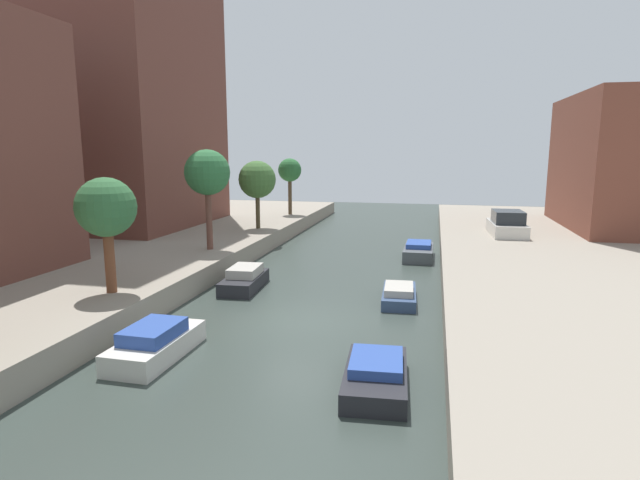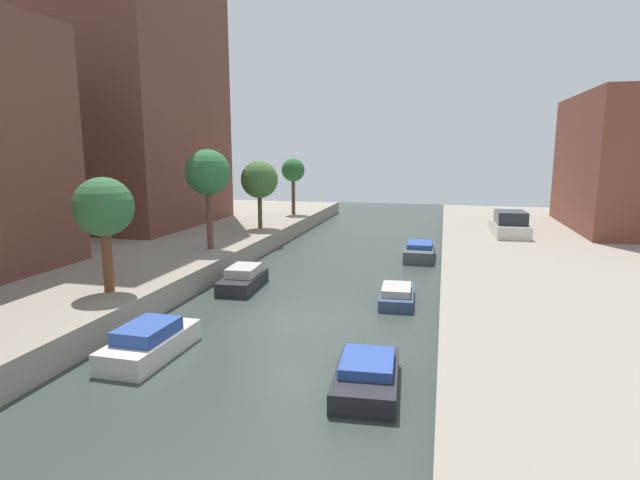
{
  "view_description": "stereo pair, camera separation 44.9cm",
  "coord_description": "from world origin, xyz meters",
  "px_view_note": "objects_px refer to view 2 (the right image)",
  "views": [
    {
      "loc": [
        4.55,
        -16.75,
        5.99
      ],
      "look_at": [
        -1.02,
        7.97,
        1.52
      ],
      "focal_mm": 28.58,
      "sensor_mm": 36.0,
      "label": 1
    },
    {
      "loc": [
        4.98,
        -16.65,
        5.99
      ],
      "look_at": [
        -1.02,
        7.97,
        1.52
      ],
      "focal_mm": 28.58,
      "sensor_mm": 36.0,
      "label": 2
    }
  ],
  "objects_px": {
    "moored_boat_right_2": "(367,376)",
    "moored_boat_right_4": "(420,252)",
    "street_tree_2": "(104,208)",
    "street_tree_5": "(293,171)",
    "moored_boat_left_2": "(150,342)",
    "moored_boat_right_3": "(397,295)",
    "street_tree_4": "(259,180)",
    "moored_boat_left_3": "(243,279)",
    "parked_car": "(510,225)",
    "street_tree_3": "(208,173)",
    "apartment_tower_far": "(121,32)"
  },
  "relations": [
    {
      "from": "street_tree_5",
      "to": "moored_boat_right_2",
      "type": "bearing_deg",
      "value": -69.57
    },
    {
      "from": "street_tree_4",
      "to": "moored_boat_right_3",
      "type": "height_order",
      "value": "street_tree_4"
    },
    {
      "from": "moored_boat_left_3",
      "to": "moored_boat_right_3",
      "type": "relative_size",
      "value": 1.04
    },
    {
      "from": "moored_boat_left_2",
      "to": "street_tree_4",
      "type": "bearing_deg",
      "value": 100.28
    },
    {
      "from": "street_tree_5",
      "to": "moored_boat_right_3",
      "type": "height_order",
      "value": "street_tree_5"
    },
    {
      "from": "street_tree_3",
      "to": "moored_boat_right_4",
      "type": "xyz_separation_m",
      "value": [
        10.37,
        4.83,
        -4.45
      ]
    },
    {
      "from": "moored_boat_right_2",
      "to": "moored_boat_right_4",
      "type": "relative_size",
      "value": 0.91
    },
    {
      "from": "moored_boat_left_2",
      "to": "moored_boat_right_3",
      "type": "distance_m",
      "value": 9.74
    },
    {
      "from": "street_tree_2",
      "to": "moored_boat_right_4",
      "type": "bearing_deg",
      "value": 51.53
    },
    {
      "from": "street_tree_5",
      "to": "moored_boat_right_4",
      "type": "distance_m",
      "value": 14.97
    },
    {
      "from": "parked_car",
      "to": "moored_boat_left_3",
      "type": "bearing_deg",
      "value": -137.17
    },
    {
      "from": "apartment_tower_far",
      "to": "street_tree_3",
      "type": "distance_m",
      "value": 14.83
    },
    {
      "from": "street_tree_3",
      "to": "moored_boat_left_3",
      "type": "relative_size",
      "value": 1.51
    },
    {
      "from": "street_tree_4",
      "to": "moored_boat_left_2",
      "type": "height_order",
      "value": "street_tree_4"
    },
    {
      "from": "street_tree_2",
      "to": "street_tree_3",
      "type": "relative_size",
      "value": 0.81
    },
    {
      "from": "moored_boat_left_3",
      "to": "moored_boat_right_4",
      "type": "relative_size",
      "value": 0.94
    },
    {
      "from": "parked_car",
      "to": "moored_boat_right_3",
      "type": "bearing_deg",
      "value": -114.97
    },
    {
      "from": "street_tree_5",
      "to": "moored_boat_right_2",
      "type": "height_order",
      "value": "street_tree_5"
    },
    {
      "from": "moored_boat_left_2",
      "to": "moored_boat_right_3",
      "type": "xyz_separation_m",
      "value": [
        6.56,
        7.2,
        -0.13
      ]
    },
    {
      "from": "moored_boat_left_3",
      "to": "moored_boat_right_3",
      "type": "height_order",
      "value": "moored_boat_left_3"
    },
    {
      "from": "apartment_tower_far",
      "to": "street_tree_5",
      "type": "bearing_deg",
      "value": 38.49
    },
    {
      "from": "street_tree_2",
      "to": "street_tree_5",
      "type": "xyz_separation_m",
      "value": [
        0.0,
        23.08,
        0.41
      ]
    },
    {
      "from": "moored_boat_left_2",
      "to": "moored_boat_right_2",
      "type": "bearing_deg",
      "value": -4.6
    },
    {
      "from": "street_tree_2",
      "to": "street_tree_4",
      "type": "distance_m",
      "value": 15.53
    },
    {
      "from": "street_tree_4",
      "to": "moored_boat_left_2",
      "type": "xyz_separation_m",
      "value": [
        3.32,
        -18.33,
        -3.7
      ]
    },
    {
      "from": "moored_boat_right_3",
      "to": "moored_boat_right_2",
      "type": "bearing_deg",
      "value": -90.4
    },
    {
      "from": "street_tree_3",
      "to": "parked_car",
      "type": "distance_m",
      "value": 17.71
    },
    {
      "from": "moored_boat_right_3",
      "to": "moored_boat_left_3",
      "type": "bearing_deg",
      "value": 175.88
    },
    {
      "from": "apartment_tower_far",
      "to": "street_tree_5",
      "type": "xyz_separation_m",
      "value": [
        9.43,
        7.5,
        -9.21
      ]
    },
    {
      "from": "moored_boat_right_2",
      "to": "moored_boat_right_4",
      "type": "height_order",
      "value": "moored_boat_right_4"
    },
    {
      "from": "street_tree_5",
      "to": "moored_boat_left_3",
      "type": "xyz_separation_m",
      "value": [
        3.13,
        -18.19,
        -3.99
      ]
    },
    {
      "from": "moored_boat_left_2",
      "to": "moored_boat_right_2",
      "type": "xyz_separation_m",
      "value": [
        6.51,
        -0.52,
        -0.09
      ]
    },
    {
      "from": "street_tree_5",
      "to": "moored_boat_right_3",
      "type": "bearing_deg",
      "value": -62.11
    },
    {
      "from": "moored_boat_right_3",
      "to": "street_tree_4",
      "type": "bearing_deg",
      "value": 131.62
    },
    {
      "from": "street_tree_2",
      "to": "moored_boat_left_3",
      "type": "xyz_separation_m",
      "value": [
        3.13,
        4.89,
        -3.58
      ]
    },
    {
      "from": "moored_boat_left_2",
      "to": "moored_boat_right_2",
      "type": "height_order",
      "value": "moored_boat_left_2"
    },
    {
      "from": "moored_boat_right_4",
      "to": "moored_boat_right_3",
      "type": "bearing_deg",
      "value": -93.17
    },
    {
      "from": "street_tree_3",
      "to": "moored_boat_right_4",
      "type": "relative_size",
      "value": 1.42
    },
    {
      "from": "apartment_tower_far",
      "to": "street_tree_4",
      "type": "height_order",
      "value": "apartment_tower_far"
    },
    {
      "from": "parked_car",
      "to": "moored_boat_left_2",
      "type": "distance_m",
      "value": 22.63
    },
    {
      "from": "street_tree_5",
      "to": "parked_car",
      "type": "distance_m",
      "value": 17.08
    },
    {
      "from": "parked_car",
      "to": "moored_boat_right_2",
      "type": "height_order",
      "value": "parked_car"
    },
    {
      "from": "street_tree_2",
      "to": "parked_car",
      "type": "relative_size",
      "value": 1.0
    },
    {
      "from": "street_tree_4",
      "to": "moored_boat_right_3",
      "type": "distance_m",
      "value": 15.37
    },
    {
      "from": "street_tree_3",
      "to": "moored_boat_right_4",
      "type": "height_order",
      "value": "street_tree_3"
    },
    {
      "from": "moored_boat_left_2",
      "to": "moored_boat_right_2",
      "type": "distance_m",
      "value": 6.53
    },
    {
      "from": "apartment_tower_far",
      "to": "moored_boat_left_2",
      "type": "height_order",
      "value": "apartment_tower_far"
    },
    {
      "from": "moored_boat_left_2",
      "to": "street_tree_2",
      "type": "bearing_deg",
      "value": 139.91
    },
    {
      "from": "moored_boat_left_3",
      "to": "moored_boat_right_3",
      "type": "bearing_deg",
      "value": -4.12
    },
    {
      "from": "moored_boat_left_3",
      "to": "moored_boat_right_2",
      "type": "xyz_separation_m",
      "value": [
        6.71,
        -8.21,
        -0.07
      ]
    }
  ]
}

